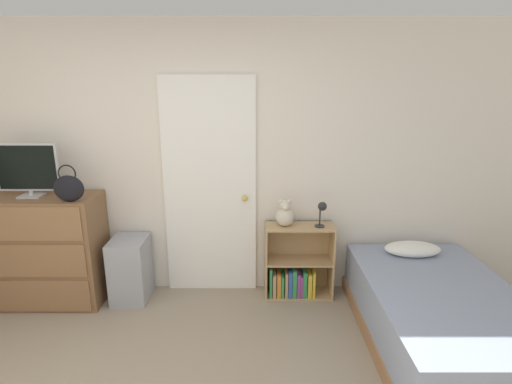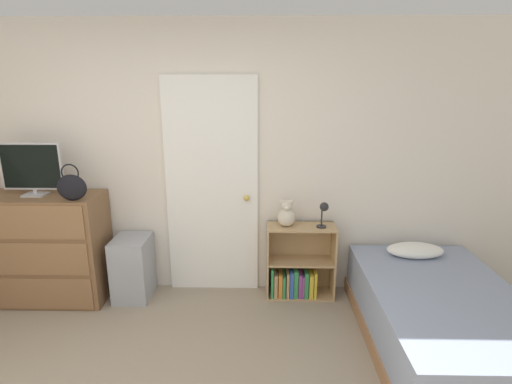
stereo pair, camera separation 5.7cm
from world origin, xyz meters
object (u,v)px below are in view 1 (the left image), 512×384
Objects in this scene: storage_bin at (132,269)px; teddy_bear at (286,214)px; bookshelf at (297,270)px; desk_lamp at (323,210)px; dresser at (46,250)px; tv at (29,169)px; handbag at (71,188)px; bed at (442,317)px.

teddy_bear is at bearing 2.47° from storage_bin.
desk_lamp is (0.22, -0.04, 0.62)m from bookshelf.
dresser is 1.92× the size of tv.
desk_lamp is at bearing 5.85° from handbag.
teddy_bear reaches higher than desk_lamp.
tv is 0.46m from handbag.
teddy_bear is at bearing 146.51° from bed.
handbag reaches higher than dresser.
teddy_bear is at bearing 2.69° from tv.
bookshelf is 1.31m from bed.
handbag reaches higher than desk_lamp.
teddy_bear is at bearing 179.58° from bookshelf.
bookshelf is (2.33, 0.10, -0.25)m from dresser.
storage_bin is (0.39, 0.20, -0.84)m from handbag.
handbag is at bearing -174.15° from desk_lamp.
dresser is 3.28× the size of handbag.
desk_lamp is at bearing -9.17° from bookshelf.
storage_bin is 0.84× the size of bookshelf.
dresser is 1.48× the size of bookshelf.
bookshelf is 2.76× the size of teddy_bear.
bed is (3.01, -0.51, -0.90)m from handbag.
teddy_bear reaches higher than bed.
dresser is 3.46m from bed.
tv is at bearing -178.67° from dresser.
tv is at bearing 168.99° from bed.
bookshelf is at bearing 2.56° from dresser.
tv reaches higher than storage_bin.
handbag is (0.38, -0.15, 0.63)m from dresser.
tv is 1.70× the size of handbag.
desk_lamp is (2.55, 0.07, 0.37)m from dresser.
dresser is at bearing 1.33° from tv.
desk_lamp is (2.59, 0.07, -0.39)m from tv.
storage_bin is at bearing 164.84° from bed.
teddy_bear reaches higher than storage_bin.
dresser is at bearing 157.56° from handbag.
storage_bin is 2.33× the size of teddy_bear.
bed is (3.39, -0.67, -0.27)m from dresser.
bookshelf is (1.56, 0.06, -0.04)m from storage_bin.
storage_bin is at bearing 26.78° from handbag.
tv is 2.12× the size of teddy_bear.
storage_bin is at bearing 3.09° from tv.
tv reaches higher than bookshelf.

